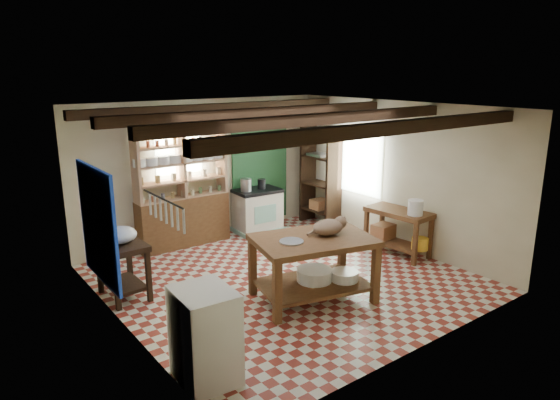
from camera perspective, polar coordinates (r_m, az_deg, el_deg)
floor at (r=7.78m, az=0.62°, el=-9.00°), size 5.00×5.00×0.02m
ceiling at (r=7.14m, az=0.68°, el=10.55°), size 5.00×5.00×0.02m
wall_back at (r=9.40m, az=-8.69°, el=3.41°), size 5.00×0.04×2.60m
wall_front at (r=5.66m, az=16.31°, el=-4.65°), size 5.00×0.04×2.60m
wall_left at (r=6.21m, az=-18.01°, el=-3.07°), size 0.04×5.00×2.60m
wall_right at (r=9.05m, az=13.31°, el=2.74°), size 0.04×5.00×2.60m
ceiling_beams at (r=7.15m, az=0.67°, el=9.59°), size 5.00×3.80×0.15m
blue_wall_patch at (r=7.10m, az=-20.07°, el=-2.73°), size 0.04×1.40×1.60m
green_wall_patch at (r=10.03m, az=-2.30°, el=3.98°), size 1.30×0.04×2.30m
window_back at (r=9.09m, az=-11.51°, el=5.46°), size 0.90×0.02×0.80m
window_right at (r=9.67m, az=8.73°, el=4.33°), size 0.02×1.30×1.20m
utensil_rail at (r=5.01m, az=-13.23°, el=-1.18°), size 0.06×0.90×0.28m
pot_rack at (r=9.55m, az=-0.91°, el=9.09°), size 0.86×0.12×0.36m
shelving_unit at (r=9.04m, az=-11.13°, el=1.54°), size 1.70×0.34×2.20m
tall_rack at (r=10.18m, az=4.65°, el=2.67°), size 0.40×0.86×2.00m
work_table at (r=6.98m, az=3.78°, el=-7.81°), size 1.80×1.41×0.90m
stove at (r=9.80m, az=-2.58°, el=-1.22°), size 0.91×0.64×0.86m
prep_table at (r=7.36m, az=-17.48°, el=-7.63°), size 0.56×0.81×0.81m
white_cabinet at (r=5.31m, az=-8.58°, el=-15.07°), size 0.60×0.70×1.00m
right_counter at (r=8.84m, az=13.29°, el=-3.61°), size 0.65×1.15×0.80m
cat at (r=6.94m, az=5.52°, el=-3.10°), size 0.48×0.38×0.21m
steel_tray at (r=6.63m, az=1.32°, el=-4.75°), size 0.39×0.39×0.02m
basin_large at (r=7.09m, az=3.95°, el=-8.54°), size 0.60×0.60×0.17m
basin_small at (r=7.15m, az=7.39°, el=-8.57°), size 0.47×0.47×0.14m
kettle_left at (r=9.54m, az=-3.90°, el=1.73°), size 0.22×0.22×0.24m
kettle_right at (r=9.72m, az=-2.11°, el=1.85°), size 0.16×0.16×0.19m
enamel_bowl at (r=7.19m, az=-17.79°, el=-3.81°), size 0.45×0.45×0.22m
white_bucket at (r=8.46m, az=15.23°, el=-0.84°), size 0.27×0.27×0.25m
wicker_basket at (r=9.02m, az=11.71°, el=-3.53°), size 0.39×0.33×0.26m
yellow_tub at (r=8.63m, az=15.69°, el=-4.83°), size 0.29×0.29×0.20m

